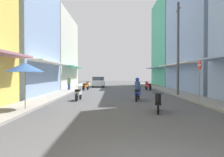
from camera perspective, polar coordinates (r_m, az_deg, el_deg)
The scene contains 17 objects.
ground_plane at distance 20.24m, azimuth 1.74°, elevation -4.06°, with size 87.52×87.52×0.00m, color #4C4C4F.
sidewalk_left at distance 20.78m, azimuth -13.42°, elevation -3.79°, with size 1.86×47.78×0.12m, color #9E9991.
sidewalk_right at distance 21.12m, azimuth 16.65°, elevation -3.73°, with size 1.86×47.78×0.12m, color gray.
building_left_mid at distance 22.74m, azimuth -23.13°, elevation 12.05°, with size 7.05×10.53×12.36m.
building_left_far at distance 33.92m, azimuth -15.06°, elevation 6.30°, with size 7.05×12.89×9.86m.
building_right_mid at distance 26.59m, azimuth 22.36°, elevation 10.39°, with size 7.05×12.61×12.32m.
building_right_far at distance 37.98m, azimuth 15.32°, elevation 8.35°, with size 7.05×10.73×13.32m.
motorbike_black at distance 11.39m, azimuth 11.05°, elevation -5.53°, with size 0.62×1.79×0.96m.
motorbike_red at distance 26.81m, azimuth 8.63°, elevation -1.74°, with size 0.64×1.78×0.96m.
motorbike_orange at distance 26.60m, azimuth -6.47°, elevation -1.76°, with size 0.70×1.76×0.96m.
motorbike_blue at distance 16.19m, azimuth 6.13°, elevation -2.85°, with size 0.65×1.78×1.58m.
motorbike_white at distance 16.46m, azimuth -8.20°, elevation -3.49°, with size 0.55×1.81×0.96m.
parked_car at distance 33.29m, azimuth -3.52°, elevation -0.78°, with size 2.09×4.23×1.45m.
pedestrian_far at distance 25.90m, azimuth -10.52°, elevation -1.14°, with size 0.34×0.34×1.65m.
vendor_umbrella at distance 12.23m, azimuth -20.49°, elevation 2.55°, with size 1.87×1.87×2.37m.
utility_pole at distance 20.03m, azimuth 15.64°, elevation 7.03°, with size 0.20×1.20×7.65m.
street_sign_no_entry at distance 15.13m, azimuth 20.38°, elevation 0.65°, with size 0.07×0.60×2.65m.
Camera 1 is at (-0.65, -4.26, 1.81)m, focal length 37.65 mm.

